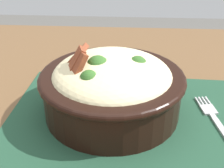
% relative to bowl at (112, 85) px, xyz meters
% --- Properties ---
extents(table, '(1.33, 0.92, 0.73)m').
position_rel_bowl_xyz_m(table, '(0.04, -0.03, -0.11)').
color(table, brown).
rests_on(table, ground_plane).
extents(placemat, '(0.43, 0.31, 0.00)m').
position_rel_bowl_xyz_m(placemat, '(0.05, -0.02, -0.05)').
color(placemat, '#1E422D').
rests_on(placemat, table).
extents(bowl, '(0.24, 0.24, 0.11)m').
position_rel_bowl_xyz_m(bowl, '(0.00, 0.00, 0.00)').
color(bowl, black).
rests_on(bowl, placemat).
extents(fork, '(0.04, 0.13, 0.00)m').
position_rel_bowl_xyz_m(fork, '(0.16, -0.01, -0.05)').
color(fork, '#B5B5B5').
rests_on(fork, placemat).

